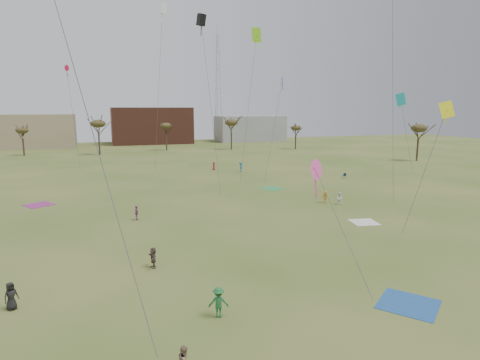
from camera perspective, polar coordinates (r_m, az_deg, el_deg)
name	(u,v)px	position (r m, az deg, el deg)	size (l,w,h in m)	color
ground	(301,296)	(27.12, 8.55, -15.83)	(260.00, 260.00, 0.00)	#3B591B
flyer_near_center	(219,302)	(24.16, -3.03, -16.75)	(1.16, 0.67, 1.79)	#216531
spectator_fore_c	(153,258)	(31.54, -12.09, -10.59)	(1.46, 0.46, 1.57)	brown
flyer_mid_a	(11,296)	(28.38, -29.45, -13.99)	(0.83, 0.54, 1.69)	black
flyer_mid_b	(325,197)	(52.21, 11.86, -2.31)	(1.04, 0.60, 1.61)	orange
spectator_mid_d	(137,213)	(44.78, -14.30, -4.52)	(0.90, 0.37, 1.53)	#9A4088
spectator_mid_e	(340,198)	(51.67, 13.81, -2.52)	(0.78, 0.61, 1.60)	white
flyer_far_b	(214,166)	(78.67, -3.70, 1.97)	(0.74, 0.48, 1.52)	#A31C2F
flyer_far_c	(241,167)	(76.14, 0.08, 1.84)	(1.18, 0.68, 1.83)	#1F6191
blanket_blue	(408,304)	(27.83, 22.55, -15.81)	(3.29, 3.29, 0.03)	#24569C
blanket_cream	(364,222)	(44.68, 17.03, -5.70)	(2.59, 2.59, 0.03)	white
blanket_plum	(39,205)	(56.03, -26.37, -3.16)	(3.00, 3.00, 0.03)	#952D77
blanket_olive	(272,189)	(60.51, 4.56, -1.21)	(3.04, 3.04, 0.03)	green
camp_chair_right	(344,177)	(71.32, 14.41, 0.43)	(0.73, 0.72, 0.87)	#142138
kites_aloft	(188,34)	(56.82, -7.26, 19.66)	(72.33, 60.29, 27.92)	red
tree_line	(138,128)	(101.17, -14.05, 7.09)	(117.44, 49.32, 8.91)	#3A2B1E
building_tan	(17,131)	(138.75, -28.77, 6.02)	(32.00, 14.00, 10.00)	#937F60
building_brick	(151,125)	(142.64, -12.32, 7.49)	(26.00, 16.00, 12.00)	brown
building_grey	(250,128)	(148.93, 1.40, 7.24)	(24.00, 12.00, 9.00)	gray
radio_tower	(218,88)	(152.50, -3.13, 12.82)	(1.51, 1.72, 41.00)	#9EA3A8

